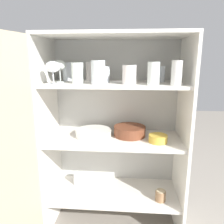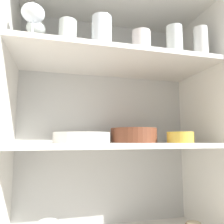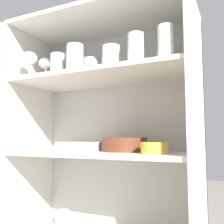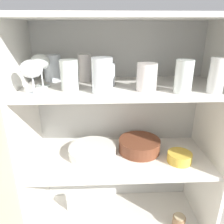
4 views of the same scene
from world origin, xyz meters
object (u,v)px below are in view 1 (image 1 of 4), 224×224
object	(u,v)px
mixing_bowl_large	(130,131)
storage_jar	(161,196)
plate_stack_white	(94,133)
serving_bowl_small	(158,138)
coffee_mug_primary	(79,179)

from	to	relation	value
mixing_bowl_large	storage_jar	size ratio (longest dim) A/B	2.87
plate_stack_white	serving_bowl_small	xyz separation A→B (m)	(0.43, -0.08, 0.00)
mixing_bowl_large	storage_jar	distance (m)	0.48
serving_bowl_small	storage_jar	bearing A→B (deg)	-36.91
mixing_bowl_large	coffee_mug_primary	world-z (taller)	mixing_bowl_large
serving_bowl_small	coffee_mug_primary	world-z (taller)	serving_bowl_small
plate_stack_white	storage_jar	distance (m)	0.62
plate_stack_white	mixing_bowl_large	bearing A→B (deg)	5.61
serving_bowl_small	coffee_mug_primary	distance (m)	0.70
mixing_bowl_large	serving_bowl_small	size ratio (longest dim) A/B	1.83
mixing_bowl_large	coffee_mug_primary	size ratio (longest dim) A/B	1.89
mixing_bowl_large	coffee_mug_primary	xyz separation A→B (m)	(-0.38, 0.03, -0.40)
plate_stack_white	mixing_bowl_large	xyz separation A→B (m)	(0.25, 0.02, 0.01)
plate_stack_white	coffee_mug_primary	distance (m)	0.41
mixing_bowl_large	serving_bowl_small	distance (m)	0.21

